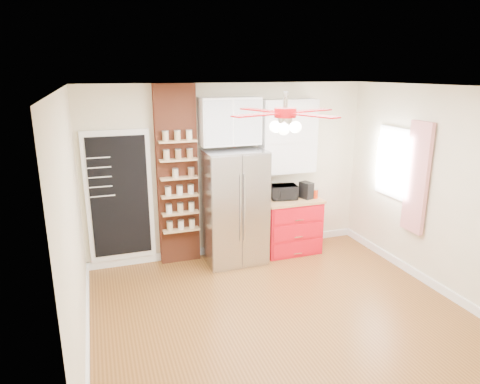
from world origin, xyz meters
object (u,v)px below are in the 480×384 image
object	(u,v)px
fridge	(234,207)
pantry_jar_oats	(175,173)
canister_left	(315,194)
coffee_maker	(306,190)
ceiling_fan	(285,113)
red_cabinet	(290,225)
toaster_oven	(283,192)

from	to	relation	value
fridge	pantry_jar_oats	size ratio (longest dim) A/B	14.26
fridge	canister_left	xyz separation A→B (m)	(1.34, -0.06, 0.10)
pantry_jar_oats	coffee_maker	bearing A→B (deg)	-4.20
ceiling_fan	red_cabinet	bearing A→B (deg)	61.29
canister_left	ceiling_fan	bearing A→B (deg)	-129.34
coffee_maker	red_cabinet	bearing A→B (deg)	148.17
ceiling_fan	coffee_maker	size ratio (longest dim) A/B	5.30
canister_left	pantry_jar_oats	size ratio (longest dim) A/B	1.17
toaster_oven	canister_left	bearing A→B (deg)	-4.91
ceiling_fan	coffee_maker	xyz separation A→B (m)	(1.16, 1.62, -1.39)
coffee_maker	canister_left	world-z (taller)	coffee_maker
ceiling_fan	pantry_jar_oats	bearing A→B (deg)	117.13
ceiling_fan	pantry_jar_oats	xyz separation A→B (m)	(-0.91, 1.77, -0.99)
red_cabinet	ceiling_fan	distance (m)	2.75
red_cabinet	coffee_maker	world-z (taller)	coffee_maker
red_cabinet	pantry_jar_oats	size ratio (longest dim) A/B	7.66
fridge	canister_left	size ratio (longest dim) A/B	12.22
red_cabinet	canister_left	distance (m)	0.65
ceiling_fan	pantry_jar_oats	size ratio (longest dim) A/B	11.41
toaster_oven	ceiling_fan	bearing A→B (deg)	-106.31
fridge	canister_left	world-z (taller)	fridge
coffee_maker	canister_left	size ratio (longest dim) A/B	1.84
fridge	red_cabinet	world-z (taller)	fridge
ceiling_fan	coffee_maker	distance (m)	2.43
fridge	coffee_maker	size ratio (longest dim) A/B	6.63
ceiling_fan	canister_left	distance (m)	2.50
coffee_maker	canister_left	distance (m)	0.15
toaster_oven	canister_left	world-z (taller)	toaster_oven
fridge	coffee_maker	world-z (taller)	fridge
red_cabinet	coffee_maker	bearing A→B (deg)	-15.09
fridge	pantry_jar_oats	bearing A→B (deg)	170.89
red_cabinet	pantry_jar_oats	distance (m)	2.07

